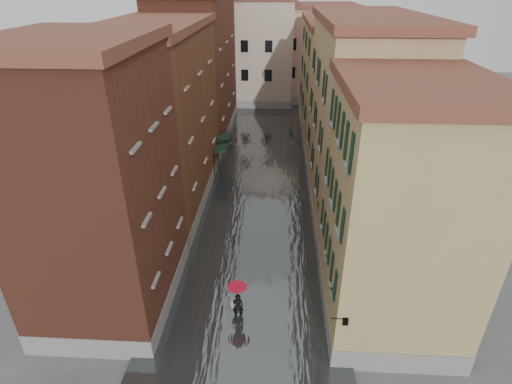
# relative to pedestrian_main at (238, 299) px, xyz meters

# --- Properties ---
(ground) EXTENTS (120.00, 120.00, 0.00)m
(ground) POSITION_rel_pedestrian_main_xyz_m (0.40, 3.16, -1.29)
(ground) COLOR #545456
(ground) RESTS_ON ground
(floodwater) EXTENTS (10.00, 60.00, 0.20)m
(floodwater) POSITION_rel_pedestrian_main_xyz_m (0.40, 16.16, -1.19)
(floodwater) COLOR #404547
(floodwater) RESTS_ON ground
(building_left_near) EXTENTS (6.00, 8.00, 13.00)m
(building_left_near) POSITION_rel_pedestrian_main_xyz_m (-6.60, 1.16, 5.21)
(building_left_near) COLOR brown
(building_left_near) RESTS_ON ground
(building_left_mid) EXTENTS (6.00, 14.00, 12.50)m
(building_left_mid) POSITION_rel_pedestrian_main_xyz_m (-6.60, 12.16, 4.96)
(building_left_mid) COLOR brown
(building_left_mid) RESTS_ON ground
(building_left_far) EXTENTS (6.00, 16.00, 14.00)m
(building_left_far) POSITION_rel_pedestrian_main_xyz_m (-6.60, 27.16, 5.71)
(building_left_far) COLOR brown
(building_left_far) RESTS_ON ground
(building_right_near) EXTENTS (6.00, 8.00, 11.50)m
(building_right_near) POSITION_rel_pedestrian_main_xyz_m (7.40, 1.16, 4.46)
(building_right_near) COLOR tan
(building_right_near) RESTS_ON ground
(building_right_mid) EXTENTS (6.00, 14.00, 13.00)m
(building_right_mid) POSITION_rel_pedestrian_main_xyz_m (7.40, 12.16, 5.21)
(building_right_mid) COLOR tan
(building_right_mid) RESTS_ON ground
(building_right_far) EXTENTS (6.00, 16.00, 11.50)m
(building_right_far) POSITION_rel_pedestrian_main_xyz_m (7.40, 27.16, 4.46)
(building_right_far) COLOR tan
(building_right_far) RESTS_ON ground
(building_end_cream) EXTENTS (12.00, 9.00, 13.00)m
(building_end_cream) POSITION_rel_pedestrian_main_xyz_m (-2.60, 41.16, 5.21)
(building_end_cream) COLOR #B4A18F
(building_end_cream) RESTS_ON ground
(building_end_pink) EXTENTS (10.00, 9.00, 12.00)m
(building_end_pink) POSITION_rel_pedestrian_main_xyz_m (6.40, 43.16, 4.71)
(building_end_pink) COLOR tan
(building_end_pink) RESTS_ON ground
(awning_near) EXTENTS (1.09, 2.76, 2.80)m
(awning_near) POSITION_rel_pedestrian_main_xyz_m (-3.09, 17.14, 1.17)
(awning_near) COLOR black
(awning_near) RESTS_ON ground
(awning_far) EXTENTS (1.09, 3.02, 2.80)m
(awning_far) POSITION_rel_pedestrian_main_xyz_m (-3.08, 19.07, 1.18)
(awning_far) COLOR black
(awning_far) RESTS_ON ground
(wall_lantern) EXTENTS (0.71, 0.22, 0.35)m
(wall_lantern) POSITION_rel_pedestrian_main_xyz_m (4.73, -2.84, 1.72)
(wall_lantern) COLOR black
(wall_lantern) RESTS_ON ground
(window_planters) EXTENTS (0.59, 8.43, 0.84)m
(window_planters) POSITION_rel_pedestrian_main_xyz_m (4.52, 2.36, 2.22)
(window_planters) COLOR #9E4B33
(window_planters) RESTS_ON ground
(pedestrian_main) EXTENTS (0.98, 0.98, 2.06)m
(pedestrian_main) POSITION_rel_pedestrian_main_xyz_m (0.00, 0.00, 0.00)
(pedestrian_main) COLOR black
(pedestrian_main) RESTS_ON ground
(pedestrian_far) EXTENTS (0.75, 0.60, 1.51)m
(pedestrian_far) POSITION_rel_pedestrian_main_xyz_m (-2.90, 22.70, -0.54)
(pedestrian_far) COLOR black
(pedestrian_far) RESTS_ON ground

